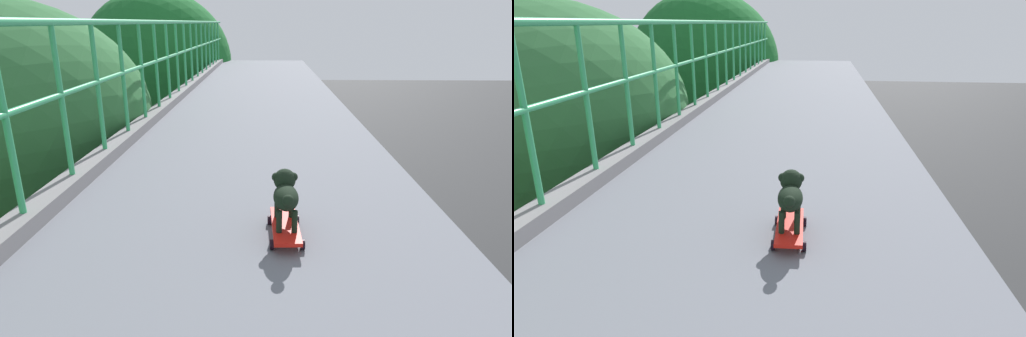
{
  "view_description": "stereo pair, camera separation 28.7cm",
  "coord_description": "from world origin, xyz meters",
  "views": [
    {
      "loc": [
        1.33,
        -1.4,
        7.69
      ],
      "look_at": [
        1.26,
        1.7,
        6.63
      ],
      "focal_mm": 30.15,
      "sensor_mm": 36.0,
      "label": 1
    },
    {
      "loc": [
        1.62,
        -1.38,
        7.69
      ],
      "look_at": [
        1.26,
        1.7,
        6.63
      ],
      "focal_mm": 30.15,
      "sensor_mm": 36.0,
      "label": 2
    }
  ],
  "objects": [
    {
      "name": "roadside_tree_far",
      "position": [
        -2.63,
        14.53,
        6.2
      ],
      "size": [
        5.36,
        5.36,
        8.81
      ],
      "color": "#493624",
      "rests_on": "ground"
    },
    {
      "name": "toy_skateboard",
      "position": [
        1.46,
        1.06,
        6.46
      ],
      "size": [
        0.22,
        0.53,
        0.09
      ],
      "color": "red",
      "rests_on": "overpass_deck"
    },
    {
      "name": "city_bus",
      "position": [
        -8.21,
        21.89,
        1.82
      ],
      "size": [
        2.72,
        10.3,
        3.21
      ],
      "color": "red",
      "rests_on": "ground"
    },
    {
      "name": "small_dog",
      "position": [
        1.46,
        1.09,
        6.68
      ],
      "size": [
        0.17,
        0.41,
        0.32
      ],
      "color": "black",
      "rests_on": "toy_skateboard"
    },
    {
      "name": "roadside_tree_mid",
      "position": [
        -2.5,
        4.46,
        6.31
      ],
      "size": [
        4.38,
        4.38,
        8.06
      ],
      "color": "brown",
      "rests_on": "ground"
    }
  ]
}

